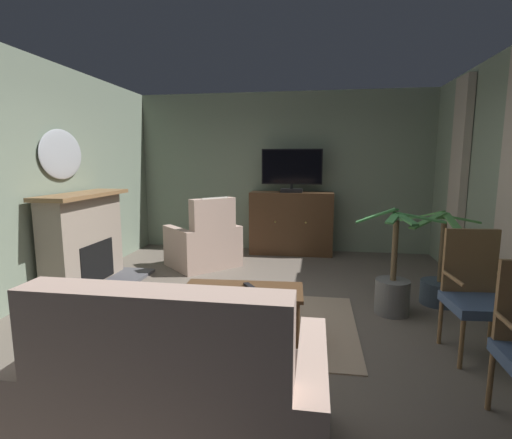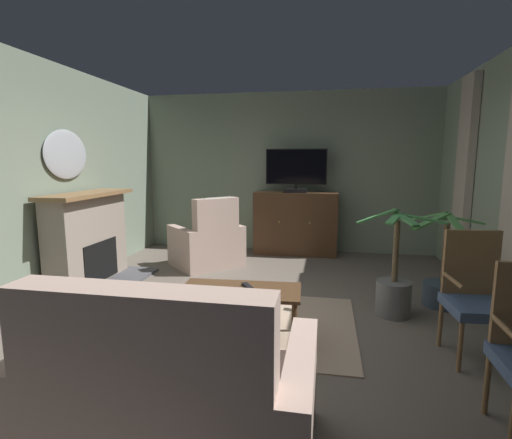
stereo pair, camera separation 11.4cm
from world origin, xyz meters
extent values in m
cube|color=#665B51|center=(0.00, 0.00, -0.02)|extent=(5.79, 7.00, 0.04)
cube|color=gray|center=(0.00, 3.25, 1.41)|extent=(5.79, 0.10, 2.81)
cube|color=gray|center=(-2.64, 0.00, 1.41)|extent=(0.10, 7.00, 2.81)
cube|color=#B2A393|center=(2.53, 1.93, 1.55)|extent=(0.10, 0.44, 2.36)
cube|color=tan|center=(-0.06, -0.07, 0.01)|extent=(2.19, 1.65, 0.01)
cube|color=#4C4C51|center=(-1.97, 0.75, 0.02)|extent=(0.50, 1.49, 0.04)
cube|color=gray|center=(-2.34, 0.75, 0.58)|extent=(0.35, 1.29, 1.17)
cube|color=black|center=(-2.21, 0.75, 0.32)|extent=(0.10, 0.72, 0.52)
cube|color=olive|center=(-2.30, 0.75, 1.19)|extent=(0.47, 1.45, 0.05)
ellipsoid|color=#B2B7BF|center=(-2.56, 0.75, 1.70)|extent=(0.06, 0.82, 0.62)
cube|color=black|center=(0.20, 2.90, 0.03)|extent=(1.37, 0.38, 0.06)
cube|color=#422B19|center=(0.20, 2.90, 0.54)|extent=(1.43, 0.44, 1.08)
sphere|color=tan|center=(-0.06, 2.66, 0.60)|extent=(0.03, 0.03, 0.03)
sphere|color=tan|center=(0.46, 2.66, 0.60)|extent=(0.03, 0.03, 0.03)
cube|color=black|center=(0.20, 2.85, 1.11)|extent=(0.37, 0.20, 0.06)
cylinder|color=black|center=(0.20, 2.85, 1.18)|extent=(0.04, 0.04, 0.08)
cube|color=black|center=(0.20, 2.85, 1.52)|extent=(1.03, 0.05, 0.60)
cube|color=black|center=(0.20, 2.82, 1.52)|extent=(0.99, 0.01, 0.56)
cube|color=#4C331E|center=(-0.03, -0.43, 0.46)|extent=(1.12, 0.57, 0.03)
cylinder|color=#4C331E|center=(0.46, -0.20, 0.22)|extent=(0.04, 0.04, 0.45)
cylinder|color=#4C331E|center=(-0.53, -0.25, 0.22)|extent=(0.04, 0.04, 0.45)
cylinder|color=#4C331E|center=(0.48, -0.60, 0.22)|extent=(0.04, 0.04, 0.45)
cylinder|color=#4C331E|center=(-0.51, -0.66, 0.22)|extent=(0.04, 0.04, 0.45)
cube|color=black|center=(0.03, -0.37, 0.49)|extent=(0.14, 0.17, 0.02)
cube|color=#BC9E8E|center=(-0.08, -1.82, 0.21)|extent=(1.23, 0.92, 0.43)
cube|color=#BC9E8E|center=(-0.08, -2.18, 0.75)|extent=(1.23, 0.20, 0.65)
cube|color=#BC9E8E|center=(-0.77, -1.82, 0.32)|extent=(0.15, 0.92, 0.65)
cube|color=#BC9E8E|center=(0.61, -1.82, 0.32)|extent=(0.15, 0.92, 0.65)
cube|color=#A84C51|center=(-0.29, -1.96, 0.55)|extent=(0.37, 0.14, 0.36)
cube|color=#BC9E8E|center=(-1.10, 1.92, 0.22)|extent=(1.07, 1.07, 0.43)
cube|color=#BC9E8E|center=(-0.87, 1.69, 0.76)|extent=(0.61, 0.62, 0.65)
cube|color=#BC9E8E|center=(-1.39, 1.63, 0.32)|extent=(0.68, 0.67, 0.63)
cube|color=#BC9E8E|center=(-0.82, 2.21, 0.32)|extent=(0.68, 0.67, 0.63)
cube|color=white|center=(-0.82, 1.64, 0.98)|extent=(0.31, 0.31, 0.24)
cylinder|color=olive|center=(1.76, -1.16, 0.21)|extent=(0.04, 0.04, 0.41)
cylinder|color=olive|center=(1.75, -1.35, 0.67)|extent=(0.04, 0.35, 0.03)
cube|color=#42567A|center=(1.96, -0.43, 0.45)|extent=(0.52, 0.51, 0.08)
cube|color=olive|center=(1.95, -0.21, 0.75)|extent=(0.45, 0.07, 0.60)
cylinder|color=olive|center=(1.76, -0.66, 0.21)|extent=(0.04, 0.04, 0.41)
cylinder|color=olive|center=(1.73, -0.24, 0.21)|extent=(0.04, 0.04, 0.41)
cylinder|color=olive|center=(2.16, -0.21, 0.21)|extent=(0.04, 0.04, 0.41)
cylinder|color=olive|center=(2.19, -0.42, 0.67)|extent=(0.06, 0.38, 0.03)
cylinder|color=olive|center=(1.74, -0.45, 0.67)|extent=(0.06, 0.38, 0.03)
cylinder|color=#3D4C5B|center=(2.03, 0.78, 0.13)|extent=(0.41, 0.41, 0.26)
cylinder|color=brown|center=(2.03, 0.78, 0.60)|extent=(0.06, 0.06, 0.68)
cube|color=#4C8E47|center=(2.21, 0.76, 0.99)|extent=(0.37, 0.11, 0.08)
cube|color=#4C8E47|center=(2.06, 0.93, 0.99)|extent=(0.13, 0.30, 0.10)
cube|color=#4C8E47|center=(1.83, 0.95, 0.99)|extent=(0.43, 0.39, 0.18)
cube|color=#4C8E47|center=(1.82, 0.63, 0.99)|extent=(0.46, 0.36, 0.15)
cube|color=#4C8E47|center=(2.05, 0.62, 0.99)|extent=(0.12, 0.32, 0.14)
cylinder|color=slate|center=(1.44, 0.41, 0.18)|extent=(0.36, 0.36, 0.37)
cylinder|color=brown|center=(1.44, 0.41, 0.69)|extent=(0.06, 0.06, 0.64)
cube|color=#3D7F42|center=(1.67, 0.36, 1.05)|extent=(0.47, 0.16, 0.09)
cube|color=#3D7F42|center=(1.53, 0.57, 1.05)|extent=(0.24, 0.36, 0.10)
cube|color=#3D7F42|center=(1.31, 0.58, 1.05)|extent=(0.31, 0.39, 0.16)
cube|color=#3D7F42|center=(1.23, 0.44, 1.05)|extent=(0.40, 0.13, 0.18)
cube|color=#3D7F42|center=(1.38, 0.27, 1.05)|extent=(0.20, 0.31, 0.08)
cube|color=#3D7F42|center=(1.50, 0.25, 1.05)|extent=(0.19, 0.33, 0.09)
ellipsoid|color=#937A5B|center=(-1.14, 0.35, 0.08)|extent=(0.41, 0.38, 0.17)
sphere|color=#937A5B|center=(-1.32, 0.20, 0.11)|extent=(0.12, 0.12, 0.12)
cone|color=#937A5B|center=(-1.30, 0.18, 0.17)|extent=(0.04, 0.04, 0.04)
cone|color=#937A5B|center=(-1.34, 0.23, 0.17)|extent=(0.04, 0.04, 0.04)
cylinder|color=#937A5B|center=(-0.88, 0.51, 0.05)|extent=(0.19, 0.17, 0.05)
camera|label=1|loc=(0.60, -3.66, 1.63)|focal=26.69mm
camera|label=2|loc=(0.72, -3.64, 1.63)|focal=26.69mm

